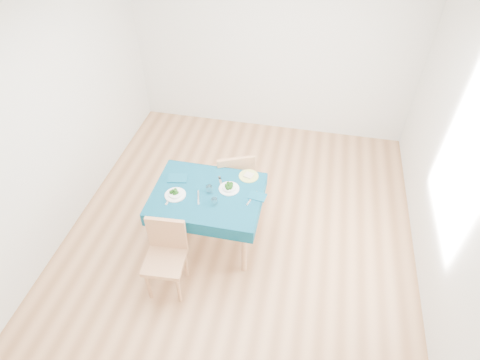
% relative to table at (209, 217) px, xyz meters
% --- Properties ---
extents(room_shell, '(4.02, 4.52, 2.73)m').
position_rel_table_xyz_m(room_shell, '(0.32, 0.17, 0.97)').
color(room_shell, '#9D6941').
rests_on(room_shell, ground).
extents(table, '(1.13, 0.86, 0.76)m').
position_rel_table_xyz_m(table, '(0.00, 0.00, 0.00)').
color(table, '#083F56').
rests_on(table, ground).
extents(chair_near, '(0.42, 0.45, 0.97)m').
position_rel_table_xyz_m(chair_near, '(-0.26, -0.69, 0.11)').
color(chair_near, tan).
rests_on(chair_near, ground).
extents(chair_far, '(0.58, 0.60, 1.08)m').
position_rel_table_xyz_m(chair_far, '(0.12, 0.69, 0.16)').
color(chair_far, tan).
rests_on(chair_far, ground).
extents(bowl_near, '(0.22, 0.22, 0.07)m').
position_rel_table_xyz_m(bowl_near, '(-0.31, -0.10, 0.41)').
color(bowl_near, white).
rests_on(bowl_near, table).
extents(bowl_far, '(0.22, 0.22, 0.07)m').
position_rel_table_xyz_m(bowl_far, '(0.21, 0.11, 0.41)').
color(bowl_far, white).
rests_on(bowl_far, table).
extents(fork_near, '(0.03, 0.18, 0.00)m').
position_rel_table_xyz_m(fork_near, '(-0.36, -0.17, 0.38)').
color(fork_near, silver).
rests_on(fork_near, table).
extents(knife_near, '(0.07, 0.20, 0.00)m').
position_rel_table_xyz_m(knife_near, '(-0.07, -0.08, 0.38)').
color(knife_near, silver).
rests_on(knife_near, table).
extents(fork_far, '(0.10, 0.19, 0.00)m').
position_rel_table_xyz_m(fork_far, '(0.11, 0.17, 0.38)').
color(fork_far, silver).
rests_on(fork_far, table).
extents(knife_far, '(0.08, 0.23, 0.00)m').
position_rel_table_xyz_m(knife_far, '(0.47, 0.02, 0.38)').
color(knife_far, silver).
rests_on(knife_far, table).
extents(napkin_near, '(0.23, 0.18, 0.01)m').
position_rel_table_xyz_m(napkin_near, '(-0.37, 0.15, 0.39)').
color(napkin_near, navy).
rests_on(napkin_near, table).
extents(napkin_far, '(0.19, 0.15, 0.01)m').
position_rel_table_xyz_m(napkin_far, '(0.52, 0.06, 0.38)').
color(napkin_far, navy).
rests_on(napkin_far, table).
extents(tumbler_center, '(0.07, 0.07, 0.09)m').
position_rel_table_xyz_m(tumbler_center, '(0.02, 0.02, 0.42)').
color(tumbler_center, white).
rests_on(tumbler_center, table).
extents(tumbler_side, '(0.06, 0.06, 0.08)m').
position_rel_table_xyz_m(tumbler_side, '(0.12, -0.14, 0.42)').
color(tumbler_side, white).
rests_on(tumbler_side, table).
extents(side_plate, '(0.21, 0.21, 0.01)m').
position_rel_table_xyz_m(side_plate, '(0.38, 0.34, 0.38)').
color(side_plate, '#C1C962').
rests_on(side_plate, table).
extents(bread_slice, '(0.11, 0.11, 0.01)m').
position_rel_table_xyz_m(bread_slice, '(0.38, 0.34, 0.40)').
color(bread_slice, beige).
rests_on(bread_slice, side_plate).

